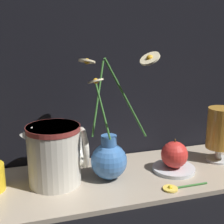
{
  "coord_description": "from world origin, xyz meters",
  "views": [
    {
      "loc": [
        -0.22,
        -0.7,
        0.38
      ],
      "look_at": [
        -0.0,
        0.0,
        0.19
      ],
      "focal_mm": 50.0,
      "sensor_mm": 36.0,
      "label": 1
    }
  ],
  "objects": [
    {
      "name": "ground_plane",
      "position": [
        0.0,
        0.0,
        0.0
      ],
      "size": [
        6.0,
        6.0,
        0.0
      ],
      "primitive_type": "plane",
      "color": "black"
    },
    {
      "name": "loose_daisy",
      "position": [
        0.12,
        -0.1,
        0.02
      ],
      "size": [
        0.12,
        0.04,
        0.01
      ],
      "color": "#336B2D",
      "rests_on": "shelf"
    },
    {
      "name": "shelf",
      "position": [
        0.0,
        0.0,
        0.01
      ],
      "size": [
        0.8,
        0.27,
        0.01
      ],
      "color": "tan",
      "rests_on": "ground_plane"
    },
    {
      "name": "orange_fruit",
      "position": [
        0.17,
        -0.01,
        0.06
      ],
      "size": [
        0.07,
        0.07,
        0.08
      ],
      "color": "red",
      "rests_on": "saucer_plate"
    },
    {
      "name": "tea_glass",
      "position": [
        0.32,
        0.01,
        0.11
      ],
      "size": [
        0.08,
        0.08,
        0.16
      ],
      "color": "silver",
      "rests_on": "shelf"
    },
    {
      "name": "ceramic_pitcher",
      "position": [
        -0.14,
        0.01,
        0.09
      ],
      "size": [
        0.15,
        0.13,
        0.16
      ],
      "color": "beige",
      "rests_on": "shelf"
    },
    {
      "name": "vase_with_flowers",
      "position": [
        -0.01,
        0.0,
        0.07
      ],
      "size": [
        0.16,
        0.22,
        0.33
      ],
      "color": "#3F72B7",
      "rests_on": "shelf"
    },
    {
      "name": "saucer_plate",
      "position": [
        0.17,
        -0.01,
        0.02
      ],
      "size": [
        0.11,
        0.11,
        0.01
      ],
      "color": "silver",
      "rests_on": "shelf"
    }
  ]
}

